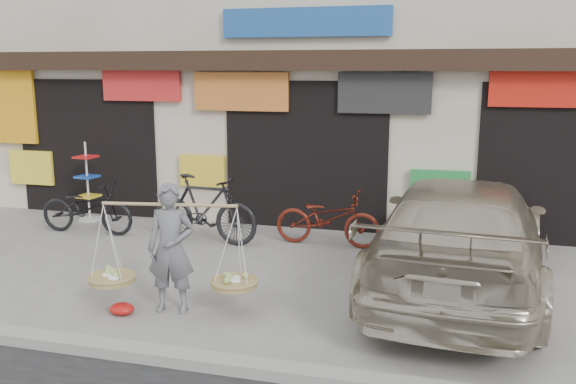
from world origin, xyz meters
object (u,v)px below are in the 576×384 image
(suv, at_px, (461,234))
(display_rack, at_px, (88,189))
(bike_1, at_px, (204,209))
(bike_2, at_px, (328,218))
(street_vendor, at_px, (171,254))
(bike_0, at_px, (87,208))

(suv, bearing_deg, display_rack, -11.50)
(bike_1, distance_m, suv, 4.33)
(bike_2, bearing_deg, bike_1, 102.06)
(street_vendor, xyz_separation_m, bike_0, (-3.04, 2.87, -0.26))
(suv, distance_m, display_rack, 7.22)
(suv, relative_size, display_rack, 3.49)
(suv, bearing_deg, street_vendor, 31.45)
(street_vendor, height_order, bike_0, street_vendor)
(bike_2, bearing_deg, suv, -124.26)
(street_vendor, xyz_separation_m, bike_2, (1.28, 3.24, -0.26))
(suv, bearing_deg, bike_2, -31.43)
(bike_2, xyz_separation_m, suv, (2.11, -1.53, 0.29))
(street_vendor, height_order, display_rack, street_vendor)
(street_vendor, bearing_deg, suv, 17.60)
(bike_0, bearing_deg, display_rack, 30.64)
(bike_1, relative_size, display_rack, 1.26)
(bike_1, bearing_deg, display_rack, 78.31)
(bike_0, distance_m, bike_2, 4.33)
(bike_2, xyz_separation_m, display_rack, (-4.83, 0.47, 0.15))
(bike_2, distance_m, suv, 2.62)
(bike_1, relative_size, bike_2, 1.10)
(bike_1, bearing_deg, street_vendor, -159.49)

